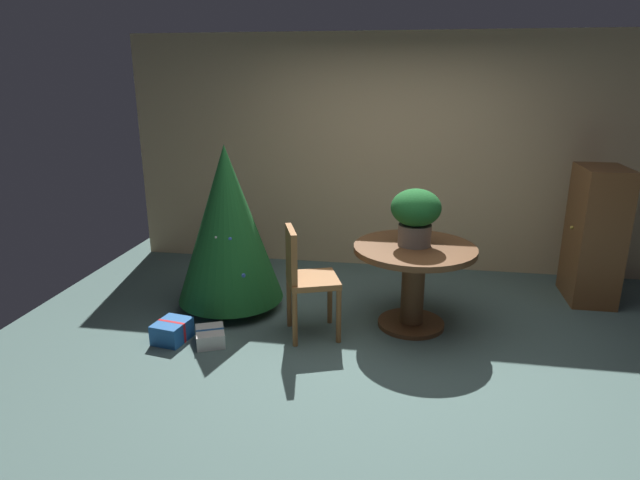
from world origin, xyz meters
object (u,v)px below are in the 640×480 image
Objects in this scene: wooden_chair_left at (304,275)px; holiday_tree at (228,224)px; round_dining_table at (414,270)px; wooden_cabinet at (595,235)px; flower_vase at (415,213)px; gift_box_blue at (172,331)px; gift_box_cream at (210,336)px.

wooden_chair_left is 0.61× the size of holiday_tree.
wooden_cabinet is (1.73, 0.92, 0.14)m from round_dining_table.
wooden_cabinet is at bearing 27.00° from flower_vase.
flower_vase is 0.31× the size of holiday_tree.
gift_box_blue is (-1.98, -0.66, -0.95)m from flower_vase.
round_dining_table is at bearing -71.53° from flower_vase.
round_dining_table is 2.13m from gift_box_blue.
flower_vase reaches higher than gift_box_cream.
round_dining_table is at bearing 20.00° from wooden_chair_left.
flower_vase is at bearing -153.00° from wooden_cabinet.
round_dining_table is 1.96m from wooden_cabinet.
wooden_chair_left is at bearing -157.86° from flower_vase.
holiday_tree is at bearing 69.95° from gift_box_blue.
gift_box_cream is at bearing -159.52° from round_dining_table.
gift_box_blue is at bearing -162.51° from round_dining_table.
wooden_chair_left is 2.86× the size of gift_box_blue.
gift_box_cream is 1.06× the size of gift_box_blue.
holiday_tree is (-1.71, 0.09, -0.20)m from flower_vase.
gift_box_cream is (-1.65, -0.65, -0.97)m from flower_vase.
round_dining_table is 3.15× the size of gift_box_blue.
wooden_chair_left reaches higher than round_dining_table.
holiday_tree reaches higher than flower_vase.
wooden_chair_left is 0.94m from gift_box_cream.
gift_box_cream is at bearing -158.36° from flower_vase.
wooden_chair_left reaches higher than gift_box_blue.
gift_box_cream is 0.33m from gift_box_blue.
wooden_cabinet is (3.72, 1.55, 0.58)m from gift_box_blue.
flower_vase is at bearing -2.95° from holiday_tree.
round_dining_table is 1.10× the size of wooden_chair_left.
flower_vase is 2.02m from gift_box_cream.
wooden_chair_left is at bearing 21.05° from gift_box_cream.
holiday_tree reaches higher than round_dining_table.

